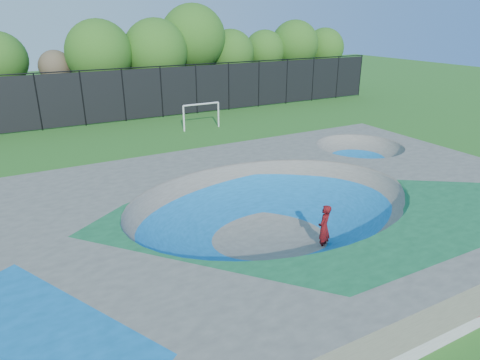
# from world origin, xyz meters

# --- Properties ---
(ground) EXTENTS (120.00, 120.00, 0.00)m
(ground) POSITION_xyz_m (0.00, 0.00, 0.00)
(ground) COLOR #24601A
(ground) RESTS_ON ground
(skate_deck) EXTENTS (22.00, 14.00, 1.50)m
(skate_deck) POSITION_xyz_m (0.00, 0.00, 0.75)
(skate_deck) COLOR gray
(skate_deck) RESTS_ON ground
(skater) EXTENTS (0.74, 0.66, 1.70)m
(skater) POSITION_xyz_m (0.91, -1.85, 0.85)
(skater) COLOR #AA0D10
(skater) RESTS_ON ground
(skateboard) EXTENTS (0.79, 0.57, 0.05)m
(skateboard) POSITION_xyz_m (0.91, -1.85, 0.03)
(skateboard) COLOR black
(skateboard) RESTS_ON ground
(soccer_goal) EXTENTS (2.83, 0.12, 1.86)m
(soccer_goal) POSITION_xyz_m (4.18, 15.92, 1.29)
(soccer_goal) COLOR silver
(soccer_goal) RESTS_ON ground
(fence) EXTENTS (48.09, 0.09, 4.04)m
(fence) POSITION_xyz_m (0.00, 21.00, 2.10)
(fence) COLOR black
(fence) RESTS_ON ground
(treeline) EXTENTS (52.73, 7.07, 8.78)m
(treeline) POSITION_xyz_m (-0.36, 25.96, 4.85)
(treeline) COLOR #483324
(treeline) RESTS_ON ground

